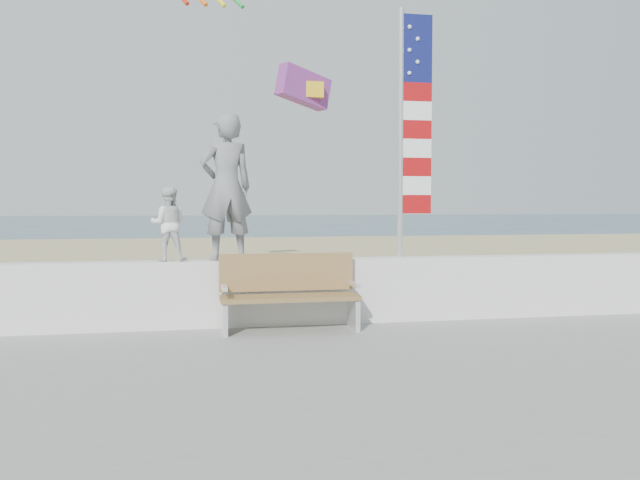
{
  "coord_description": "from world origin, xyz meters",
  "views": [
    {
      "loc": [
        -1.62,
        -7.19,
        1.83
      ],
      "look_at": [
        0.2,
        1.8,
        1.35
      ],
      "focal_mm": 38.0,
      "sensor_mm": 36.0,
      "label": 1
    }
  ],
  "objects_px": {
    "adult": "(226,187)",
    "bench": "(289,292)",
    "child": "(168,224)",
    "flag": "(409,122)"
  },
  "relations": [
    {
      "from": "adult",
      "to": "flag",
      "type": "xyz_separation_m",
      "value": [
        2.58,
        -0.0,
        0.92
      ]
    },
    {
      "from": "adult",
      "to": "flag",
      "type": "distance_m",
      "value": 2.74
    },
    {
      "from": "adult",
      "to": "child",
      "type": "xyz_separation_m",
      "value": [
        -0.76,
        0.0,
        -0.49
      ]
    },
    {
      "from": "adult",
      "to": "bench",
      "type": "height_order",
      "value": "adult"
    },
    {
      "from": "child",
      "to": "bench",
      "type": "height_order",
      "value": "child"
    },
    {
      "from": "child",
      "to": "bench",
      "type": "distance_m",
      "value": 1.84
    },
    {
      "from": "child",
      "to": "flag",
      "type": "distance_m",
      "value": 3.63
    },
    {
      "from": "adult",
      "to": "child",
      "type": "height_order",
      "value": "adult"
    },
    {
      "from": "adult",
      "to": "child",
      "type": "relative_size",
      "value": 2.0
    },
    {
      "from": "child",
      "to": "flag",
      "type": "height_order",
      "value": "flag"
    }
  ]
}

